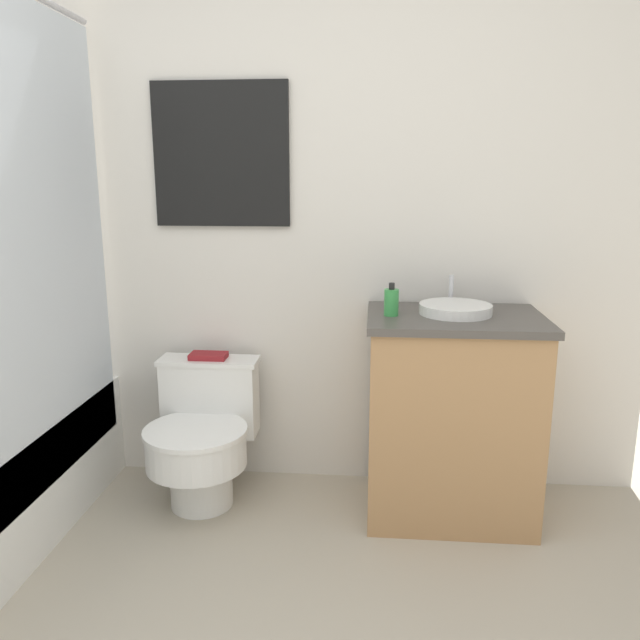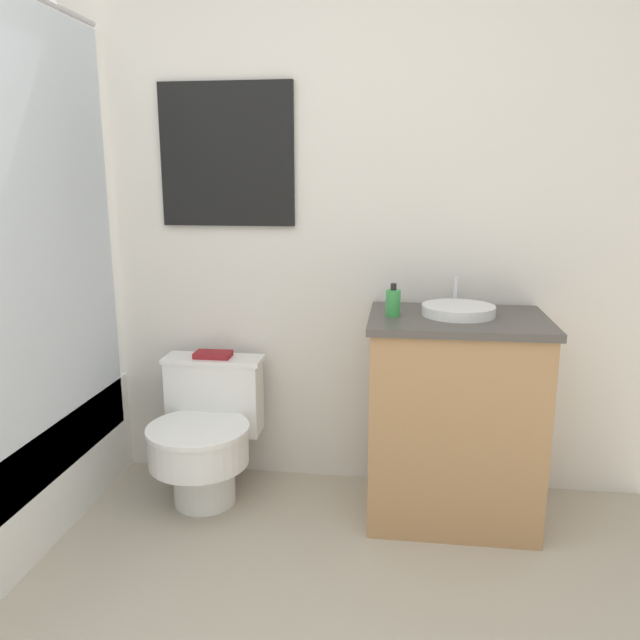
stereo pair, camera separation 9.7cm
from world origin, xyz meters
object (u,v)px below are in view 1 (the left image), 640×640
Objects in this scene: sink at (455,309)px; book_on_tank at (208,356)px; toilet at (202,436)px; soap_bottle at (391,302)px.

sink reaches higher than book_on_tank.
toilet is 3.73× the size of book_on_tank.
soap_bottle reaches higher than book_on_tank.
sink is at bearing 11.40° from soap_bottle.
book_on_tank is (-1.03, 0.12, -0.25)m from sink.
toilet is at bearing -178.51° from sink.
sink is at bearing -6.57° from book_on_tank.
soap_bottle is at bearing -168.60° from sink.
sink is 2.48× the size of soap_bottle.
book_on_tank is (-0.78, 0.17, -0.29)m from soap_bottle.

